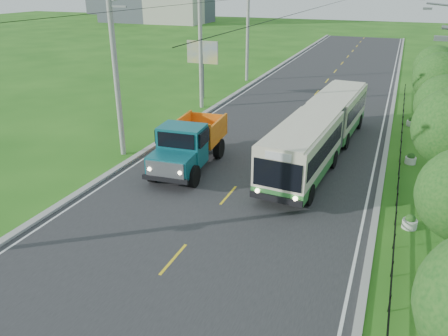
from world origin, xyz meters
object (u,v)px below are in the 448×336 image
Objects in this scene: pole_near at (116,73)px; planter_mid at (411,159)px; pole_far at (248,32)px; tree_back at (435,69)px; pole_mid at (201,47)px; tree_fifth at (440,81)px; bus at (321,128)px; tree_fourth at (445,107)px; billboard_left at (203,56)px; planter_near at (410,222)px; planter_far at (411,122)px; dump_truck at (189,142)px; streetlight_far at (448,50)px.

planter_mid is (16.86, 5.00, -4.81)m from pole_near.
tree_back is at bearing -20.74° from pole_far.
pole_mid is 1.72× the size of tree_fifth.
bus is (-6.56, -12.96, -1.78)m from tree_back.
tree_fourth is 8.06× the size of planter_mid.
pole_mid is 18.18m from tree_fifth.
bus is (12.80, -10.82, -2.00)m from billboard_left.
planter_near is at bearing -98.77° from tree_fourth.
planter_near is at bearing -41.65° from pole_mid.
planter_far is 0.10× the size of dump_truck.
tree_fourth is at bearing -46.15° from pole_far.
tree_fourth is 13.94m from streetlight_far.
planter_far is (16.86, -11.00, -4.81)m from pole_far.
billboard_left is at bearing 173.69° from planter_far.
pole_far reaches higher than tree_back.
pole_near is at bearing -163.48° from planter_mid.
planter_far is at bearing 90.00° from planter_near.
pole_far is 1.92× the size of billboard_left.
dump_truck is (-12.02, -5.47, 1.33)m from planter_mid.
planter_near is (16.86, -3.00, -4.81)m from pole_near.
pole_near reaches higher than billboard_left.
tree_back reaches higher than planter_mid.
pole_far reaches higher than dump_truck.
dump_truck is (4.84, -24.47, -3.48)m from pole_far.
planter_far is (16.86, 13.00, -4.81)m from pole_near.
tree_back is 12.66m from planter_mid.
pole_near is at bearing -136.59° from tree_back.
pole_mid is 17.56m from planter_far.
tree_back is 22.15m from dump_truck.
tree_back is (-0.00, 6.00, -0.20)m from tree_fifth.
pole_mid is 1.10× the size of streetlight_far.
bus is at bearing -116.37° from streetlight_far.
pole_mid is at bearing 90.00° from pole_near.
pole_near is 18.89m from tree_fourth.
pole_far is 26.20m from tree_fourth.
pole_far is 19.56m from streetlight_far.
pole_near is 1.85× the size of tree_fourth.
pole_mid and pole_far have the same top height.
tree_fourth is 6.85m from bus.
tree_fourth is 0.98× the size of tree_back.
bus is 8.18m from dump_truck.
tree_fifth is at bearing 31.59° from pole_near.
streetlight_far is at bearing 67.86° from bus.
pole_mid is 18.89m from tree_back.
streetlight_far is 13.54× the size of planter_mid.
pole_near is at bearing 169.91° from planter_near.
tree_fifth is (18.12, 11.14, -1.24)m from pole_near.
tree_back is at bearing 48.56° from dump_truck.
pole_near is at bearing -134.86° from streetlight_far.
planter_far is at bearing 3.39° from pole_mid.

